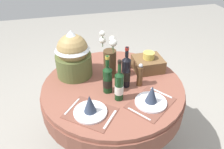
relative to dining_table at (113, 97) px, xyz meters
The scene contains 11 objects.
ground 0.61m from the dining_table, ahead, with size 8.00×8.00×0.00m, color #9E998E.
dining_table is the anchor object (origin of this frame).
place_setting_left 0.42m from the dining_table, 128.80° to the right, with size 0.43×0.42×0.16m.
place_setting_right 0.41m from the dining_table, 53.94° to the right, with size 0.43×0.41×0.16m.
flower_vase 0.33m from the dining_table, 87.64° to the left, with size 0.12×0.19×0.40m.
wine_bottle_left 0.27m from the dining_table, 128.09° to the right, with size 0.08×0.08×0.32m.
wine_bottle_centre 0.32m from the dining_table, 88.77° to the right, with size 0.07×0.07×0.34m.
wine_bottle_right 0.29m from the dining_table, 23.65° to the right, with size 0.07×0.07×0.36m.
pepper_mill 0.32m from the dining_table, 16.25° to the right, with size 0.05×0.05×0.21m.
gift_tub_back_left 0.51m from the dining_table, 141.91° to the left, with size 0.31×0.31×0.42m.
woven_basket_side_right 0.45m from the dining_table, 22.08° to the left, with size 0.26×0.23×0.18m.
Camera 1 is at (-0.36, -1.45, 1.85)m, focal length 35.39 mm.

